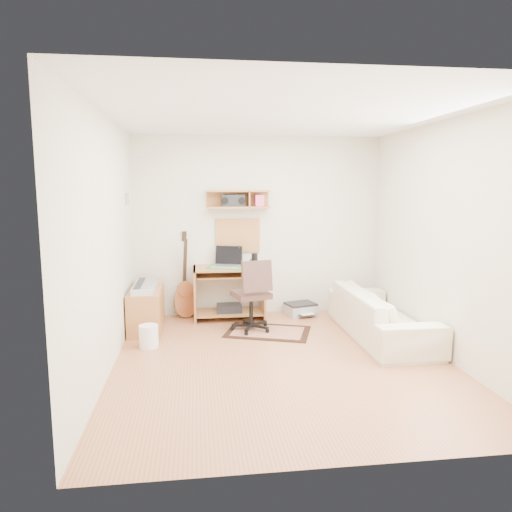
{
  "coord_description": "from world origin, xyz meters",
  "views": [
    {
      "loc": [
        -0.9,
        -4.84,
        1.88
      ],
      "look_at": [
        -0.15,
        1.05,
        1.0
      ],
      "focal_mm": 33.01,
      "sensor_mm": 36.0,
      "label": 1
    }
  ],
  "objects": [
    {
      "name": "pencil_cup",
      "position": [
        -0.11,
        1.83,
        0.8
      ],
      "size": [
        0.06,
        0.06,
        0.09
      ],
      "primitive_type": "cylinder",
      "color": "#303C91",
      "rests_on": "desk"
    },
    {
      "name": "task_chair",
      "position": [
        -0.21,
        1.11,
        0.48
      ],
      "size": [
        0.6,
        0.6,
        0.97
      ],
      "primitive_type": null,
      "rotation": [
        0.0,
        0.0,
        0.26
      ],
      "color": "#3D2924",
      "rests_on": "floor"
    },
    {
      "name": "right_wall",
      "position": [
        1.8,
        0.0,
        1.3
      ],
      "size": [
        0.01,
        4.0,
        2.6
      ],
      "primitive_type": "cube",
      "color": "beige",
      "rests_on": "ground"
    },
    {
      "name": "cork_board",
      "position": [
        -0.3,
        1.98,
        1.17
      ],
      "size": [
        0.64,
        0.03,
        0.49
      ],
      "primitive_type": "cube",
      "color": "tan",
      "rests_on": "back_wall"
    },
    {
      "name": "boombox",
      "position": [
        -0.38,
        1.87,
        1.68
      ],
      "size": [
        0.33,
        0.15,
        0.17
      ],
      "primitive_type": "cube",
      "color": "black",
      "rests_on": "wall_shelf"
    },
    {
      "name": "wall_shelf",
      "position": [
        -0.3,
        1.88,
        1.7
      ],
      "size": [
        0.9,
        0.25,
        0.26
      ],
      "primitive_type": "cube",
      "color": "#AF6F3E",
      "rests_on": "back_wall"
    },
    {
      "name": "rug",
      "position": [
        0.0,
        1.01,
        0.01
      ],
      "size": [
        1.23,
        1.01,
        0.01
      ],
      "primitive_type": "cube",
      "rotation": [
        0.0,
        0.0,
        -0.33
      ],
      "color": "tan",
      "rests_on": "floor"
    },
    {
      "name": "left_wall",
      "position": [
        -1.8,
        0.0,
        1.3
      ],
      "size": [
        0.01,
        4.0,
        2.6
      ],
      "primitive_type": "cube",
      "color": "beige",
      "rests_on": "ground"
    },
    {
      "name": "cabinet",
      "position": [
        -1.58,
        1.33,
        0.28
      ],
      "size": [
        0.4,
        0.9,
        0.55
      ],
      "primitive_type": "cube",
      "color": "#AF6F3E",
      "rests_on": "floor"
    },
    {
      "name": "back_wall",
      "position": [
        0.0,
        2.0,
        1.3
      ],
      "size": [
        3.6,
        0.01,
        2.6
      ],
      "primitive_type": "cube",
      "color": "beige",
      "rests_on": "ground"
    },
    {
      "name": "laptop",
      "position": [
        -0.49,
        1.71,
        0.9
      ],
      "size": [
        0.48,
        0.48,
        0.29
      ],
      "primitive_type": null,
      "rotation": [
        0.0,
        0.0,
        -0.31
      ],
      "color": "silver",
      "rests_on": "desk"
    },
    {
      "name": "desk",
      "position": [
        -0.45,
        1.73,
        0.38
      ],
      "size": [
        1.0,
        0.55,
        0.75
      ],
      "primitive_type": null,
      "color": "#AF6F3E",
      "rests_on": "floor"
    },
    {
      "name": "guitar",
      "position": [
        -1.08,
        1.86,
        0.63
      ],
      "size": [
        0.38,
        0.3,
        1.25
      ],
      "primitive_type": null,
      "rotation": [
        0.0,
        0.0,
        0.31
      ],
      "color": "#A95E34",
      "rests_on": "floor"
    },
    {
      "name": "printer",
      "position": [
        0.61,
        1.8,
        0.09
      ],
      "size": [
        0.51,
        0.44,
        0.16
      ],
      "primitive_type": "cube",
      "rotation": [
        0.0,
        0.0,
        0.28
      ],
      "color": "#A5A8AA",
      "rests_on": "floor"
    },
    {
      "name": "floor",
      "position": [
        0.0,
        0.0,
        -0.01
      ],
      "size": [
        3.6,
        4.0,
        0.01
      ],
      "primitive_type": "cube",
      "color": "#B1714A",
      "rests_on": "ground"
    },
    {
      "name": "wall_photo",
      "position": [
        -1.79,
        1.5,
        1.72
      ],
      "size": [
        0.02,
        0.2,
        0.15
      ],
      "primitive_type": "cube",
      "color": "#4C8CBF",
      "rests_on": "left_wall"
    },
    {
      "name": "waste_basket",
      "position": [
        -1.48,
        0.61,
        0.13
      ],
      "size": [
        0.29,
        0.29,
        0.27
      ],
      "primitive_type": "cylinder",
      "rotation": [
        0.0,
        0.0,
        -0.42
      ],
      "color": "white",
      "rests_on": "floor"
    },
    {
      "name": "music_keyboard",
      "position": [
        -1.58,
        1.33,
        0.59
      ],
      "size": [
        0.27,
        0.85,
        0.07
      ],
      "primitive_type": "cube",
      "color": "#B2B5BA",
      "rests_on": "cabinet"
    },
    {
      "name": "speaker",
      "position": [
        -0.09,
        1.68,
        0.85
      ],
      "size": [
        0.09,
        0.09,
        0.2
      ],
      "primitive_type": "cylinder",
      "color": "black",
      "rests_on": "desk"
    },
    {
      "name": "sofa",
      "position": [
        1.38,
        0.65,
        0.39
      ],
      "size": [
        0.59,
        2.01,
        0.79
      ],
      "primitive_type": "imported",
      "rotation": [
        0.0,
        0.0,
        1.57
      ],
      "color": "beige",
      "rests_on": "floor"
    },
    {
      "name": "ceiling",
      "position": [
        0.0,
        0.0,
        2.6
      ],
      "size": [
        3.6,
        4.0,
        0.01
      ],
      "primitive_type": "cube",
      "color": "white",
      "rests_on": "ground"
    },
    {
      "name": "desk_lamp",
      "position": [
        -0.25,
        1.87,
        0.89
      ],
      "size": [
        0.1,
        0.1,
        0.29
      ],
      "primitive_type": null,
      "color": "black",
      "rests_on": "desk"
    }
  ]
}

